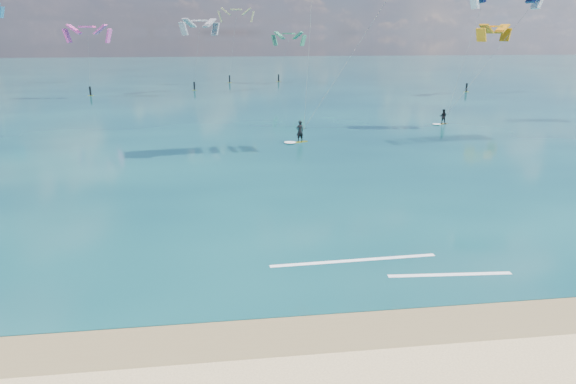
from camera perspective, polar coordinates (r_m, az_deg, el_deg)
The scene contains 7 objects.
ground at distance 52.29m, azimuth -4.04°, elevation 6.98°, with size 320.00×320.00×0.00m, color tan.
wet_sand_strip at distance 17.38m, azimuth 3.79°, elevation -15.19°, with size 320.00×2.40×0.01m, color brown.
sea at distance 115.78m, azimuth -6.04°, elevation 12.59°, with size 320.00×200.00×0.04m, color #0A303C.
kitesurfer_main at distance 42.62m, azimuth 4.92°, elevation 17.54°, with size 12.23×6.86×18.40m.
kitesurfer_far at distance 56.15m, azimuth 20.18°, elevation 14.61°, with size 9.56×4.58×14.59m.
shoreline_foam at distance 21.98m, azimuth 11.47°, elevation -8.06°, with size 9.63×2.35×0.01m.
distant_kites at distance 91.02m, azimuth -9.67°, elevation 14.84°, with size 88.75×29.37×14.02m.
Camera 1 is at (-2.98, -11.36, 9.33)m, focal length 32.00 mm.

